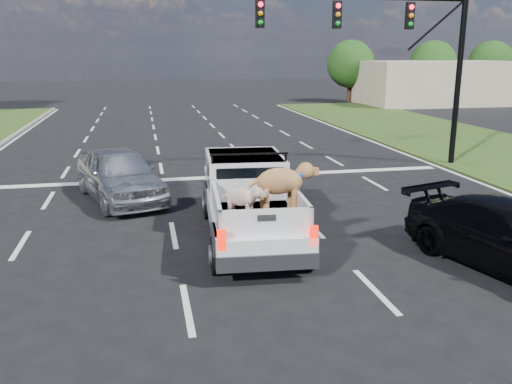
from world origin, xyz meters
TOP-DOWN VIEW (x-y plane):
  - ground at (0.00, 0.00)m, footprint 160.00×160.00m
  - road_markings at (0.00, 6.56)m, footprint 17.75×60.00m
  - traffic_signal at (7.20, 10.50)m, footprint 9.11×0.31m
  - building_right at (22.00, 34.00)m, footprint 12.00×7.00m
  - tree_far_d at (16.00, 38.00)m, footprint 4.20×4.20m
  - tree_far_e at (24.00, 38.00)m, footprint 4.20×4.20m
  - tree_far_f at (30.00, 38.00)m, footprint 4.20×4.20m
  - pickup_truck at (0.07, 3.49)m, footprint 2.39×5.58m
  - silver_sedan at (-3.11, 7.63)m, footprint 3.17×5.01m
  - black_coupe at (4.86, 0.48)m, footprint 3.23×5.05m

SIDE VIEW (x-z plane):
  - ground at x=0.00m, z-range 0.00..0.00m
  - road_markings at x=0.00m, z-range 0.00..0.01m
  - black_coupe at x=4.86m, z-range 0.00..1.36m
  - silver_sedan at x=-3.11m, z-range 0.00..1.59m
  - pickup_truck at x=0.07m, z-range -0.06..1.99m
  - building_right at x=22.00m, z-range 0.00..3.60m
  - tree_far_d at x=16.00m, z-range 0.59..5.99m
  - tree_far_e at x=24.00m, z-range 0.59..5.99m
  - tree_far_f at x=30.00m, z-range 0.59..5.99m
  - traffic_signal at x=7.20m, z-range 1.23..8.23m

